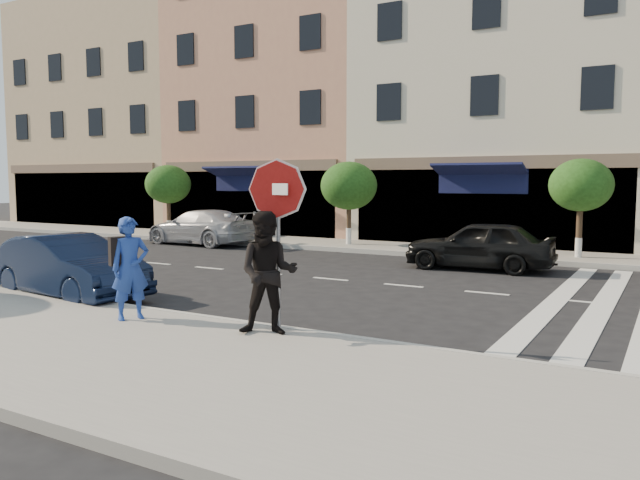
{
  "coord_description": "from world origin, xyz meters",
  "views": [
    {
      "loc": [
        5.64,
        -9.79,
        2.52
      ],
      "look_at": [
        -0.18,
        0.31,
        1.4
      ],
      "focal_mm": 35.0,
      "sensor_mm": 36.0,
      "label": 1
    }
  ],
  "objects_px": {
    "photographer": "(130,268)",
    "walker": "(268,273)",
    "car_far_mid": "(479,245)",
    "car_far_left": "(200,227)",
    "stop_sign": "(277,207)",
    "car_near_mid": "(69,266)"
  },
  "relations": [
    {
      "from": "photographer",
      "to": "car_near_mid",
      "type": "height_order",
      "value": "photographer"
    },
    {
      "from": "walker",
      "to": "car_far_mid",
      "type": "xyz_separation_m",
      "value": [
        0.58,
        9.6,
        -0.4
      ]
    },
    {
      "from": "photographer",
      "to": "stop_sign",
      "type": "bearing_deg",
      "value": -48.69
    },
    {
      "from": "stop_sign",
      "to": "car_near_mid",
      "type": "xyz_separation_m",
      "value": [
        -5.85,
        0.67,
        -1.43
      ]
    },
    {
      "from": "photographer",
      "to": "walker",
      "type": "relative_size",
      "value": 0.92
    },
    {
      "from": "stop_sign",
      "to": "photographer",
      "type": "distance_m",
      "value": 2.87
    },
    {
      "from": "photographer",
      "to": "car_far_left",
      "type": "relative_size",
      "value": 0.37
    },
    {
      "from": "walker",
      "to": "car_far_left",
      "type": "height_order",
      "value": "walker"
    },
    {
      "from": "car_far_left",
      "to": "car_far_mid",
      "type": "relative_size",
      "value": 1.15
    },
    {
      "from": "car_near_mid",
      "to": "car_far_left",
      "type": "height_order",
      "value": "car_far_left"
    },
    {
      "from": "car_near_mid",
      "to": "car_far_left",
      "type": "bearing_deg",
      "value": 32.75
    },
    {
      "from": "car_near_mid",
      "to": "car_far_mid",
      "type": "xyz_separation_m",
      "value": [
        6.47,
        8.6,
        0.03
      ]
    },
    {
      "from": "stop_sign",
      "to": "car_far_left",
      "type": "xyz_separation_m",
      "value": [
        -10.82,
        10.67,
        -1.41
      ]
    },
    {
      "from": "stop_sign",
      "to": "car_near_mid",
      "type": "height_order",
      "value": "stop_sign"
    },
    {
      "from": "car_far_mid",
      "to": "walker",
      "type": "bearing_deg",
      "value": -6.44
    },
    {
      "from": "car_far_left",
      "to": "photographer",
      "type": "bearing_deg",
      "value": 40.49
    },
    {
      "from": "photographer",
      "to": "car_far_mid",
      "type": "distance_m",
      "value": 10.42
    },
    {
      "from": "walker",
      "to": "car_far_mid",
      "type": "relative_size",
      "value": 0.46
    },
    {
      "from": "stop_sign",
      "to": "car_far_left",
      "type": "bearing_deg",
      "value": 143.77
    },
    {
      "from": "walker",
      "to": "car_near_mid",
      "type": "distance_m",
      "value": 5.99
    },
    {
      "from": "walker",
      "to": "photographer",
      "type": "bearing_deg",
      "value": 159.74
    },
    {
      "from": "stop_sign",
      "to": "photographer",
      "type": "relative_size",
      "value": 1.54
    }
  ]
}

